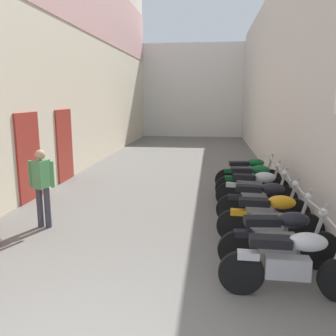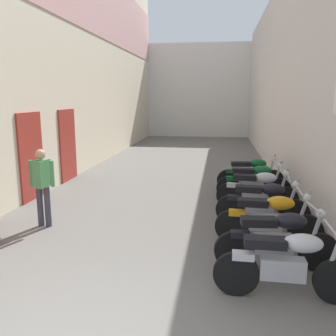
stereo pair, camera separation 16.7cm
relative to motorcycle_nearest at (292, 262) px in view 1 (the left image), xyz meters
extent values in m
plane|color=#66635E|center=(-2.32, 6.71, -0.50)|extent=(36.90, 36.90, 0.00)
cube|color=beige|center=(-5.78, 8.71, 3.84)|extent=(0.40, 20.90, 8.67)
cube|color=#9E2D23|center=(-5.56, 3.86, 0.60)|extent=(0.06, 1.10, 2.20)
cube|color=#9E2D23|center=(-5.56, 6.06, 0.60)|extent=(0.06, 1.10, 2.20)
cube|color=beige|center=(1.14, 8.71, 2.67)|extent=(0.40, 20.90, 6.34)
cube|color=silver|center=(-2.32, 20.16, 2.49)|extent=(9.52, 2.00, 5.97)
cylinder|color=black|center=(-0.63, 0.01, -0.20)|extent=(0.60, 0.09, 0.60)
cube|color=#9E9EA3|center=(-0.06, 0.00, -0.08)|extent=(0.56, 0.21, 0.28)
ellipsoid|color=#B7B7BC|center=(0.17, 0.00, 0.28)|extent=(0.48, 0.27, 0.24)
cube|color=black|center=(-0.29, 0.01, 0.26)|extent=(0.52, 0.23, 0.12)
cylinder|color=#9E9EA3|center=(0.47, -0.01, 0.50)|extent=(0.05, 0.58, 0.04)
cube|color=#B7B7BC|center=(-0.55, 0.01, 0.06)|extent=(0.28, 0.15, 0.10)
cylinder|color=black|center=(0.61, 0.86, -0.20)|extent=(0.60, 0.13, 0.60)
cylinder|color=black|center=(-0.63, 0.74, -0.20)|extent=(0.60, 0.13, 0.60)
cube|color=#9E9EA3|center=(-0.06, 0.80, -0.08)|extent=(0.58, 0.25, 0.28)
ellipsoid|color=black|center=(0.17, 0.82, 0.28)|extent=(0.50, 0.30, 0.24)
cube|color=black|center=(-0.29, 0.77, 0.26)|extent=(0.54, 0.27, 0.12)
cylinder|color=#9E9EA3|center=(0.54, 0.85, 0.15)|extent=(0.25, 0.08, 0.77)
cylinder|color=#9E9EA3|center=(0.47, 0.84, 0.50)|extent=(0.09, 0.58, 0.04)
sphere|color=silver|center=(0.59, 0.85, 0.40)|extent=(0.14, 0.14, 0.14)
cube|color=black|center=(-0.55, 0.75, 0.06)|extent=(0.29, 0.16, 0.10)
cylinder|color=black|center=(0.61, 1.70, -0.20)|extent=(0.60, 0.11, 0.60)
cylinder|color=black|center=(-0.63, 1.77, -0.20)|extent=(0.60, 0.11, 0.60)
cube|color=#9E9EA3|center=(-0.06, 1.74, -0.08)|extent=(0.57, 0.23, 0.28)
ellipsoid|color=orange|center=(0.17, 1.73, 0.28)|extent=(0.49, 0.28, 0.24)
cube|color=black|center=(-0.29, 1.75, 0.26)|extent=(0.53, 0.25, 0.12)
cylinder|color=#9E9EA3|center=(0.54, 1.71, 0.15)|extent=(0.25, 0.07, 0.77)
cylinder|color=#9E9EA3|center=(0.47, 1.71, 0.50)|extent=(0.06, 0.58, 0.04)
sphere|color=silver|center=(0.59, 1.70, 0.40)|extent=(0.14, 0.14, 0.14)
cube|color=orange|center=(-0.55, 1.76, 0.06)|extent=(0.29, 0.15, 0.10)
cylinder|color=black|center=(0.61, 2.61, -0.20)|extent=(0.61, 0.14, 0.60)
cylinder|color=black|center=(-0.63, 2.74, -0.20)|extent=(0.61, 0.14, 0.60)
cube|color=#9E9EA3|center=(-0.06, 2.68, -0.08)|extent=(0.58, 0.26, 0.28)
ellipsoid|color=black|center=(0.17, 2.65, 0.28)|extent=(0.50, 0.31, 0.24)
cube|color=black|center=(-0.29, 2.70, 0.26)|extent=(0.54, 0.27, 0.12)
cylinder|color=#9E9EA3|center=(0.54, 2.62, 0.15)|extent=(0.25, 0.08, 0.77)
cylinder|color=#9E9EA3|center=(0.47, 2.62, 0.50)|extent=(0.09, 0.58, 0.04)
sphere|color=silver|center=(0.59, 2.61, 0.40)|extent=(0.14, 0.14, 0.14)
cube|color=black|center=(-0.55, 2.73, 0.06)|extent=(0.29, 0.17, 0.10)
cylinder|color=black|center=(0.61, 3.64, -0.20)|extent=(0.61, 0.16, 0.60)
cylinder|color=black|center=(-0.63, 3.81, -0.20)|extent=(0.61, 0.16, 0.60)
cube|color=#9E9EA3|center=(-0.06, 3.73, -0.08)|extent=(0.58, 0.28, 0.28)
ellipsoid|color=#B7B7BC|center=(0.17, 3.70, 0.28)|extent=(0.51, 0.32, 0.24)
cube|color=black|center=(-0.29, 3.76, 0.26)|extent=(0.55, 0.29, 0.12)
cylinder|color=#9E9EA3|center=(0.54, 3.65, 0.15)|extent=(0.25, 0.09, 0.77)
cylinder|color=#9E9EA3|center=(0.47, 3.65, 0.50)|extent=(0.12, 0.58, 0.04)
sphere|color=silver|center=(0.59, 3.64, 0.40)|extent=(0.14, 0.14, 0.14)
cube|color=#B7B7BC|center=(-0.55, 3.80, 0.06)|extent=(0.30, 0.18, 0.10)
cylinder|color=black|center=(0.61, 4.52, -0.20)|extent=(0.60, 0.09, 0.60)
cylinder|color=black|center=(-0.63, 4.49, -0.20)|extent=(0.60, 0.09, 0.60)
cube|color=#9E9EA3|center=(-0.06, 4.51, -0.08)|extent=(0.56, 0.21, 0.28)
ellipsoid|color=#0F5123|center=(0.17, 4.51, 0.28)|extent=(0.49, 0.27, 0.24)
cube|color=black|center=(-0.29, 4.50, 0.26)|extent=(0.53, 0.23, 0.12)
cylinder|color=#9E9EA3|center=(0.54, 4.52, 0.15)|extent=(0.25, 0.07, 0.77)
cylinder|color=#9E9EA3|center=(0.47, 4.52, 0.50)|extent=(0.05, 0.58, 0.04)
sphere|color=silver|center=(0.59, 4.52, 0.40)|extent=(0.14, 0.14, 0.14)
cube|color=#0F5123|center=(-0.55, 4.50, 0.06)|extent=(0.28, 0.15, 0.10)
cylinder|color=black|center=(0.61, 5.54, -0.20)|extent=(0.61, 0.15, 0.60)
cylinder|color=black|center=(-0.63, 5.39, -0.20)|extent=(0.61, 0.15, 0.60)
cube|color=#9E9EA3|center=(-0.06, 5.46, -0.08)|extent=(0.58, 0.26, 0.28)
ellipsoid|color=#0F5123|center=(0.17, 5.49, 0.28)|extent=(0.51, 0.31, 0.24)
cube|color=black|center=(-0.29, 5.44, 0.26)|extent=(0.54, 0.28, 0.12)
cylinder|color=#9E9EA3|center=(0.54, 5.53, 0.15)|extent=(0.25, 0.09, 0.77)
cylinder|color=#9E9EA3|center=(0.47, 5.53, 0.50)|extent=(0.10, 0.58, 0.04)
sphere|color=silver|center=(0.59, 5.54, 0.40)|extent=(0.14, 0.14, 0.14)
cube|color=#0F5123|center=(-0.55, 5.40, 0.06)|extent=(0.29, 0.17, 0.10)
cylinder|color=#383842|center=(-4.43, 2.06, -0.09)|extent=(0.12, 0.12, 0.82)
cylinder|color=#383842|center=(-4.27, 2.06, -0.09)|extent=(0.12, 0.12, 0.82)
cube|color=#4C8C51|center=(-4.35, 2.06, 0.59)|extent=(0.25, 0.37, 0.54)
sphere|color=tan|center=(-4.35, 2.06, 0.97)|extent=(0.20, 0.20, 0.20)
cylinder|color=#4C8C51|center=(-4.57, 2.06, 0.59)|extent=(0.08, 0.08, 0.52)
cylinder|color=#4C8C51|center=(-4.13, 2.06, 0.59)|extent=(0.08, 0.08, 0.52)
camera|label=1|loc=(-1.07, -4.36, 2.06)|focal=37.93mm
camera|label=2|loc=(-0.91, -4.34, 2.06)|focal=37.93mm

